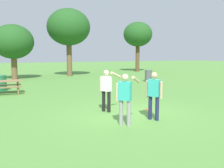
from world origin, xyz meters
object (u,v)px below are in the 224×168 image
frisbee (149,110)px  tree_tall_left (13,42)px  picnic_table_near (5,84)px  trash_can_further_along (148,76)px  person_catcher (154,93)px  trash_can_beside_table (2,83)px  tree_far_right (138,35)px  person_thrower (106,87)px  person_bystander (125,96)px  tree_broad_center (69,28)px

frisbee → tree_tall_left: size_ratio=0.06×
picnic_table_near → trash_can_further_along: trash_can_further_along is taller
person_catcher → trash_can_beside_table: size_ratio=1.71×
trash_can_beside_table → tree_far_right: size_ratio=0.15×
person_thrower → person_bystander: (-0.17, -1.96, 0.00)m
person_thrower → person_bystander: 1.96m
tree_tall_left → frisbee: bearing=-73.0°
picnic_table_near → trash_can_further_along: (10.77, 2.07, -0.08)m
trash_can_beside_table → trash_can_further_along: size_ratio=1.00×
trash_can_further_along → tree_tall_left: size_ratio=0.20×
trash_can_beside_table → tree_broad_center: size_ratio=0.14×
frisbee → picnic_table_near: bearing=128.7°
person_catcher → picnic_table_near: (-4.67, 7.97, -0.38)m
person_bystander → trash_can_further_along: bearing=54.5°
frisbee → trash_can_further_along: (5.43, 8.73, 0.47)m
frisbee → tree_tall_left: bearing=107.0°
person_catcher → person_bystander: (-1.20, -0.21, 0.02)m
person_thrower → tree_broad_center: 16.54m
trash_can_beside_table → tree_broad_center: 11.29m
person_catcher → person_bystander: bearing=-170.2°
person_thrower → picnic_table_near: size_ratio=0.96×
tree_broad_center → tree_far_right: tree_broad_center is taller
frisbee → tree_tall_left: 16.05m
person_catcher → frisbee: person_catcher is taller
tree_broad_center → tree_far_right: bearing=16.4°
person_thrower → person_bystander: same height
frisbee → tree_broad_center: 17.05m
person_thrower → tree_far_right: bearing=57.3°
picnic_table_near → tree_tall_left: 8.83m
trash_can_beside_table → tree_tall_left: (0.95, 6.98, 2.82)m
person_catcher → trash_can_further_along: 11.76m
person_thrower → tree_tall_left: 15.06m
person_bystander → trash_can_further_along: size_ratio=1.71×
tree_far_right → trash_can_beside_table: bearing=-145.0°
frisbee → tree_far_right: tree_far_right is taller
tree_tall_left → picnic_table_near: bearing=-95.1°
frisbee → tree_far_right: bearing=61.6°
person_catcher → tree_tall_left: (-3.93, 16.34, 2.36)m
person_thrower → tree_tall_left: bearing=101.2°
frisbee → tree_far_right: size_ratio=0.04×
tree_tall_left → tree_broad_center: size_ratio=0.71×
person_thrower → person_catcher: same height
person_bystander → tree_far_right: tree_far_right is taller
person_catcher → picnic_table_near: size_ratio=0.96×
person_thrower → frisbee: bearing=-14.4°
person_bystander → tree_broad_center: (2.58, 17.84, 3.95)m
trash_can_further_along → tree_far_right: size_ratio=0.15×
trash_can_further_along → trash_can_beside_table: bearing=-176.4°
person_bystander → person_catcher: bearing=9.8°
frisbee → tree_far_right: 22.26m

